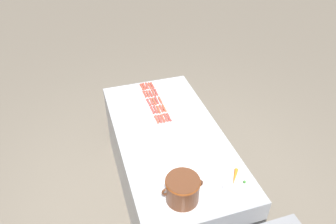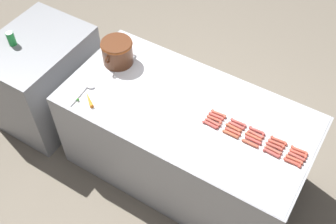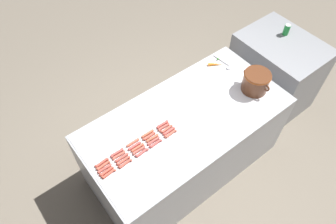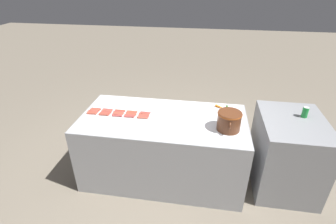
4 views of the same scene
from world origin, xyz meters
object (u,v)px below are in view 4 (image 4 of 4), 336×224
object	(u,v)px
hot_dog_21	(104,115)
hot_dog_20	(92,113)
hot_dog_17	(118,114)
hot_dog_18	(130,115)
hot_dog_7	(119,112)
hot_dog_22	(117,116)
hot_dog_16	(105,113)
serving_spoon	(228,111)
hot_dog_4	(145,112)
hot_dog_8	(131,113)
bean_pot	(229,120)
hot_dog_12	(119,113)
hot_dog_13	(131,114)
carrot	(222,107)
hot_dog_11	(106,112)
hot_dog_9	(144,114)
hot_dog_19	(143,116)
hot_dog_24	(142,118)
hot_dog_15	(92,112)
hot_dog_6	(107,111)
hot_dog_14	(144,115)
hot_dog_3	(132,111)
soda_can	(305,112)
hot_dog_2	(120,110)
hot_dog_5	(95,110)
hot_dog_0	(96,109)
hot_dog_10	(93,111)
hot_dog_23	(129,116)
back_cabinet	(286,153)

from	to	relation	value
hot_dog_21	hot_dog_20	bearing A→B (deg)	-91.80
hot_dog_17	hot_dog_18	xyz separation A→B (m)	(0.00, 0.15, 0.00)
hot_dog_7	hot_dog_22	xyz separation A→B (m)	(0.09, 0.01, 0.00)
hot_dog_16	serving_spoon	distance (m)	1.50
hot_dog_4	hot_dog_8	bearing A→B (deg)	-79.82
bean_pot	hot_dog_8	bearing A→B (deg)	-98.58
hot_dog_12	hot_dog_13	distance (m)	0.16
hot_dog_7	hot_dog_18	world-z (taller)	same
hot_dog_13	carrot	xyz separation A→B (m)	(-0.34, 1.07, 0.00)
hot_dog_11	hot_dog_20	distance (m)	0.17
hot_dog_9	hot_dog_19	bearing A→B (deg)	5.96
hot_dog_19	hot_dog_22	bearing A→B (deg)	-84.06
hot_dog_12	hot_dog_21	size ratio (longest dim) A/B	1.00
hot_dog_24	hot_dog_15	bearing A→B (deg)	-92.73
hot_dog_6	hot_dog_20	bearing A→B (deg)	-59.18
hot_dog_11	hot_dog_14	bearing A→B (deg)	90.37
hot_dog_3	carrot	distance (m)	1.11
bean_pot	soda_can	size ratio (longest dim) A/B	2.60
hot_dog_2	hot_dog_21	bearing A→B (deg)	-51.64
hot_dog_6	carrot	bearing A→B (deg)	102.16
hot_dog_3	hot_dog_14	xyz separation A→B (m)	(0.06, 0.16, 0.00)
hot_dog_3	soda_can	bearing A→B (deg)	93.75
hot_dog_11	hot_dog_24	size ratio (longest dim) A/B	1.00
hot_dog_6	hot_dog_11	bearing A→B (deg)	10.39
hot_dog_14	hot_dog_17	distance (m)	0.32
hot_dog_2	soda_can	distance (m)	2.16
hot_dog_6	hot_dog_16	world-z (taller)	same
hot_dog_11	hot_dog_5	bearing A→B (deg)	-100.85
hot_dog_0	hot_dog_20	world-z (taller)	same
hot_dog_9	hot_dog_10	xyz separation A→B (m)	(0.04, -0.63, 0.00)
bean_pot	hot_dog_22	bearing A→B (deg)	-93.35
hot_dog_4	hot_dog_7	world-z (taller)	same
hot_dog_2	carrot	world-z (taller)	carrot
bean_pot	soda_can	xyz separation A→B (m)	(-0.33, 0.86, -0.01)
hot_dog_11	hot_dog_18	xyz separation A→B (m)	(0.03, 0.30, 0.00)
hot_dog_15	hot_dog_19	distance (m)	0.64
hot_dog_9	bean_pot	xyz separation A→B (m)	(0.17, 0.98, 0.10)
hot_dog_14	carrot	xyz separation A→B (m)	(-0.33, 0.92, 0.00)
hot_dog_11	hot_dog_18	size ratio (longest dim) A/B	1.00
hot_dog_4	hot_dog_23	bearing A→B (deg)	-53.31
hot_dog_7	hot_dog_13	world-z (taller)	same
hot_dog_9	hot_dog_11	world-z (taller)	same
hot_dog_15	soda_can	bearing A→B (deg)	95.20
hot_dog_0	hot_dog_4	bearing A→B (deg)	90.27
hot_dog_7	hot_dog_22	world-z (taller)	same
hot_dog_12	hot_dog_6	bearing A→B (deg)	-100.83
back_cabinet	hot_dog_14	bearing A→B (deg)	-86.99
soda_can	hot_dog_19	bearing A→B (deg)	-83.02
hot_dog_12	hot_dog_5	bearing A→B (deg)	-95.09
hot_dog_16	bean_pot	bearing A→B (deg)	85.79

